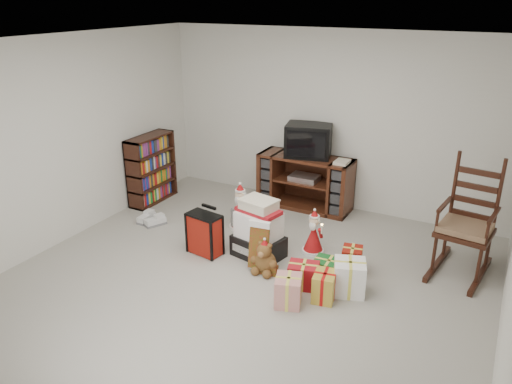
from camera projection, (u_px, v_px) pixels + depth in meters
room at (243, 174)px, 4.95m from camera, size 5.01×5.01×2.51m
tv_stand at (305, 182)px, 7.19m from camera, size 1.35×0.49×0.77m
bookshelf at (152, 170)px, 7.38m from camera, size 0.28×0.83×1.01m
rocking_chair at (465, 232)px, 5.49m from camera, size 0.67×0.97×1.37m
gift_pile at (259, 232)px, 5.85m from camera, size 0.64×0.52×0.71m
red_suitcase at (205, 234)px, 5.92m from camera, size 0.42×0.27×0.60m
stocking at (259, 246)px, 5.54m from camera, size 0.30×0.16×0.60m
teddy_bear at (265, 259)px, 5.55m from camera, size 0.25×0.22×0.37m
santa_figurine at (314, 236)px, 5.97m from camera, size 0.27×0.26×0.56m
mrs_claus_figurine at (240, 211)px, 6.58m from camera, size 0.31×0.29×0.63m
sneaker_pair at (151, 220)px, 6.78m from camera, size 0.36×0.31×0.10m
gift_cluster at (325, 277)px, 5.26m from camera, size 0.80×1.12×0.28m
crt_television at (308, 140)px, 6.99m from camera, size 0.71×0.59×0.46m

